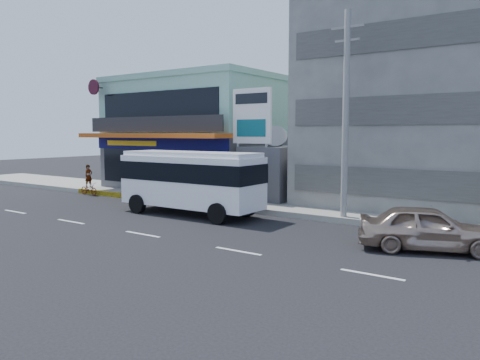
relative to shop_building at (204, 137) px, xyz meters
The scene contains 11 objects.
ground 16.57m from the shop_building, 60.16° to the right, with size 120.00×120.00×0.00m, color black.
sidewalk 14.27m from the shop_building, 18.88° to the right, with size 70.00×5.00×0.30m, color gray.
shop_building is the anchor object (origin of this frame).
concrete_building 18.28m from the shop_building, ahead, with size 16.00×12.00×14.00m, color gray.
gap_structure 8.53m from the shop_building, 13.67° to the right, with size 3.00×6.00×3.50m, color #48484D.
satellite_dish 8.54m from the shop_building, 20.21° to the right, with size 1.50×1.50×0.15m, color slate.
billboard 8.92m from the shop_building, 32.32° to the right, with size 2.60×0.18×6.90m.
utility_pole_near 15.50m from the shop_building, 25.06° to the right, with size 1.60×0.30×10.00m.
minibus 11.41m from the shop_building, 54.36° to the right, with size 7.99×2.87×3.33m.
sedan 21.33m from the shop_building, 27.91° to the right, with size 1.98×4.93×1.68m, color tan.
motorcycle_rider 9.09m from the shop_building, 122.46° to the right, with size 1.65×0.58×2.12m.
Camera 1 is at (14.66, -13.70, 4.31)m, focal length 35.00 mm.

